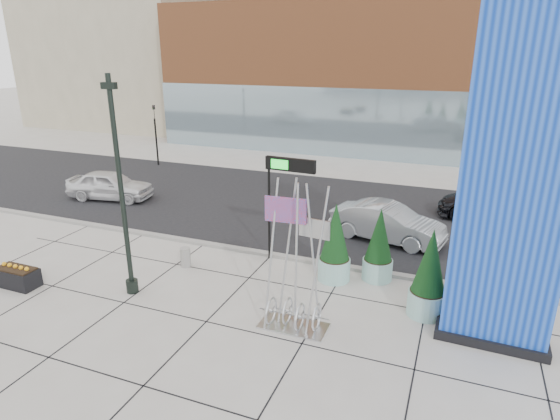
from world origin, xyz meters
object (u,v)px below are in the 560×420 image
(blue_pylon, at_px, (517,178))
(concrete_bollard, at_px, (186,257))
(public_art_sculpture, at_px, (294,291))
(overhead_street_sign, at_px, (286,173))
(lamp_post, at_px, (123,211))
(car_white_west, at_px, (110,185))
(car_silver_mid, at_px, (387,223))

(blue_pylon, height_order, concrete_bollard, blue_pylon)
(public_art_sculpture, bearing_deg, overhead_street_sign, 114.14)
(lamp_post, distance_m, overhead_street_sign, 5.70)
(blue_pylon, relative_size, car_white_west, 2.14)
(public_art_sculpture, height_order, overhead_street_sign, public_art_sculpture)
(car_silver_mid, bearing_deg, lamp_post, 149.60)
(overhead_street_sign, relative_size, car_silver_mid, 0.85)
(concrete_bollard, xyz_separation_m, car_white_west, (-8.18, 5.59, 0.40))
(car_silver_mid, bearing_deg, blue_pylon, -134.55)
(car_white_west, bearing_deg, car_silver_mid, -101.58)
(public_art_sculpture, bearing_deg, car_silver_mid, 79.77)
(public_art_sculpture, relative_size, overhead_street_sign, 1.11)
(public_art_sculpture, xyz_separation_m, concrete_bollard, (-5.10, 2.30, -0.80))
(blue_pylon, height_order, overhead_street_sign, blue_pylon)
(lamp_post, distance_m, car_silver_mid, 10.58)
(blue_pylon, bearing_deg, public_art_sculpture, -162.98)
(overhead_street_sign, height_order, car_white_west, overhead_street_sign)
(blue_pylon, bearing_deg, overhead_street_sign, 161.24)
(concrete_bollard, relative_size, car_white_west, 0.16)
(blue_pylon, xyz_separation_m, overhead_street_sign, (-7.09, 2.66, -1.21))
(public_art_sculpture, distance_m, car_silver_mid, 7.66)
(concrete_bollard, bearing_deg, lamp_post, -104.62)
(concrete_bollard, bearing_deg, public_art_sculpture, -24.29)
(concrete_bollard, bearing_deg, overhead_street_sign, 28.59)
(public_art_sculpture, xyz_separation_m, overhead_street_sign, (-1.80, 4.10, 2.28))
(concrete_bollard, distance_m, overhead_street_sign, 4.86)
(public_art_sculpture, bearing_deg, concrete_bollard, 156.16)
(blue_pylon, distance_m, car_white_west, 20.03)
(public_art_sculpture, relative_size, car_white_west, 0.99)
(lamp_post, xyz_separation_m, public_art_sculpture, (5.70, 0.02, -1.70))
(lamp_post, bearing_deg, public_art_sculpture, 0.17)
(overhead_street_sign, height_order, car_silver_mid, overhead_street_sign)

